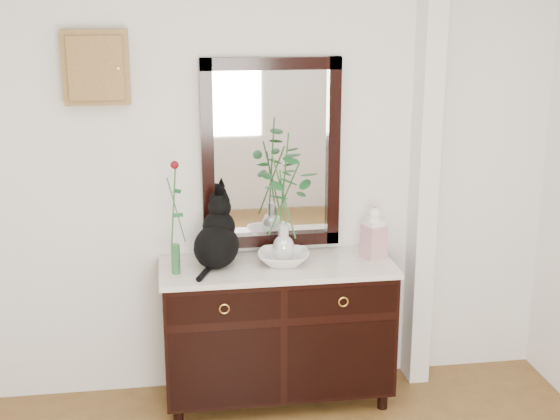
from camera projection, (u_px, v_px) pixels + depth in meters
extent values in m
cube|color=white|center=(254.00, 170.00, 4.50)|extent=(3.60, 0.04, 2.70)
cube|color=white|center=(425.00, 167.00, 4.57)|extent=(0.12, 0.20, 2.70)
cube|color=black|center=(277.00, 328.00, 4.51)|extent=(1.30, 0.50, 0.82)
cube|color=white|center=(277.00, 267.00, 4.41)|extent=(1.33, 0.52, 0.03)
cube|color=black|center=(271.00, 154.00, 4.47)|extent=(0.80, 0.06, 1.10)
cube|color=white|center=(271.00, 154.00, 4.49)|extent=(0.66, 0.01, 0.96)
cube|color=brown|center=(96.00, 67.00, 4.17)|extent=(0.35, 0.10, 0.40)
imported|color=white|center=(284.00, 258.00, 4.41)|extent=(0.34, 0.34, 0.07)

